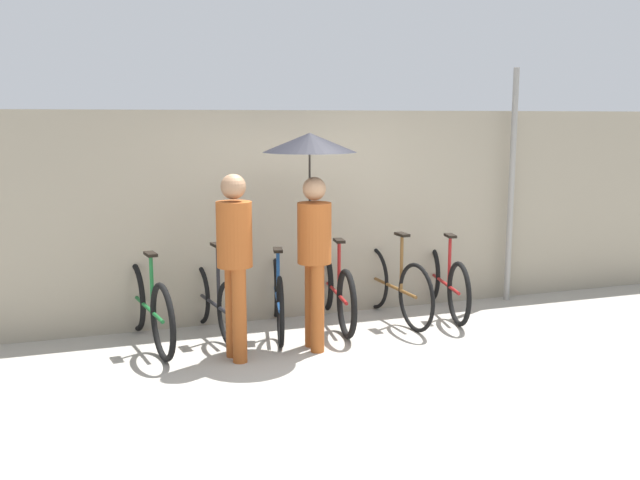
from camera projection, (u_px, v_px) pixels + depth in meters
name	position (u px, v px, depth m)	size (l,w,h in m)	color
ground_plane	(366.00, 377.00, 6.07)	(30.00, 30.00, 0.00)	#9E998E
back_wall	(293.00, 215.00, 7.80)	(11.29, 0.12, 2.27)	gray
parked_bicycle_0	(148.00, 306.00, 6.91)	(0.45, 1.78, 1.11)	black
parked_bicycle_1	(213.00, 301.00, 7.22)	(0.44, 1.60, 1.03)	black
parked_bicycle_2	(277.00, 296.00, 7.38)	(0.56, 1.73, 0.98)	black
parked_bicycle_3	(335.00, 290.00, 7.64)	(0.45, 1.76, 1.02)	black
parked_bicycle_4	(393.00, 285.00, 7.79)	(0.44, 1.72, 1.09)	black
parked_bicycle_5	(443.00, 281.00, 8.07)	(0.53, 1.73, 1.09)	black
pedestrian_leading	(235.00, 252.00, 6.37)	(0.32, 0.32, 1.70)	#9E4C1E
pedestrian_center	(312.00, 187.00, 6.65)	(0.88, 0.88, 2.05)	#9E4C1E
awning_pole	(511.00, 187.00, 8.44)	(0.07, 0.07, 2.76)	gray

